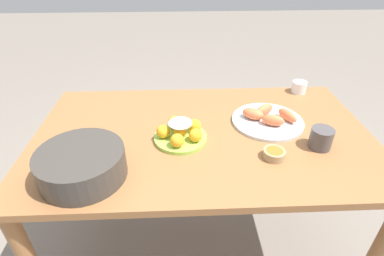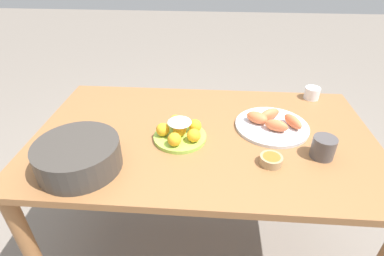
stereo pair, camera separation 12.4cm
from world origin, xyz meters
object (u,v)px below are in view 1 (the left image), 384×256
seafood_platter (268,119)px  cup_far (321,138)px  dining_table (203,151)px  cake_plate (181,133)px  serving_bowl (81,164)px  cup_near (299,87)px  sauce_bowl (274,154)px

seafood_platter → cup_far: size_ratio=3.62×
dining_table → cake_plate: size_ratio=6.58×
dining_table → serving_bowl: 0.53m
seafood_platter → cup_near: 0.38m
dining_table → cup_far: size_ratio=16.35×
sauce_bowl → cup_far: 0.21m
serving_bowl → sauce_bowl: (-0.70, -0.07, -0.04)m
sauce_bowl → cup_near: size_ratio=1.10×
cup_far → dining_table: bearing=-15.1°
dining_table → cup_near: cup_near is taller
seafood_platter → serving_bowl: bearing=23.7°
dining_table → seafood_platter: seafood_platter is taller
seafood_platter → cup_far: (-0.16, 0.19, 0.02)m
cake_plate → seafood_platter: size_ratio=0.69×
serving_bowl → cup_far: bearing=-171.8°
cup_near → serving_bowl: bearing=32.2°
seafood_platter → sauce_bowl: bearing=80.8°
serving_bowl → cup_near: (-0.98, -0.62, -0.03)m
cup_near → cup_far: 0.49m
cake_plate → cup_far: 0.56m
dining_table → serving_bowl: (0.44, 0.25, 0.16)m
dining_table → sauce_bowl: sauce_bowl is taller
dining_table → seafood_platter: size_ratio=4.52×
dining_table → sauce_bowl: bearing=144.6°
serving_bowl → cup_near: serving_bowl is taller
sauce_bowl → cup_far: size_ratio=0.95×
cake_plate → sauce_bowl: bearing=159.0°
sauce_bowl → seafood_platter: seafood_platter is taller
serving_bowl → seafood_platter: (-0.74, -0.32, -0.04)m
dining_table → cake_plate: (0.10, 0.05, 0.13)m
cake_plate → sauce_bowl: 0.38m
seafood_platter → cup_far: 0.25m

